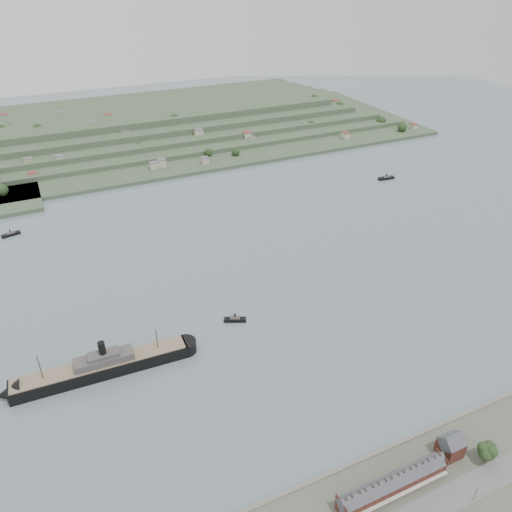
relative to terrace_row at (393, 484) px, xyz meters
name	(u,v)px	position (x,y,z in m)	size (l,w,h in m)	color
ground	(255,293)	(10.00, 168.02, -6.84)	(1400.00, 1400.00, 0.00)	slate
terrace_row	(393,484)	(0.00, 0.00, 0.00)	(55.60, 9.80, 11.07)	#472019
gabled_building	(451,445)	(37.50, 4.02, 1.34)	(10.40, 10.18, 14.09)	#472019
far_peninsula	(150,126)	(37.91, 561.12, 5.04)	(760.00, 309.00, 30.00)	#394E34
steamship	(97,368)	(-106.77, 131.95, -1.83)	(113.26, 17.32, 27.16)	black
tugboat	(235,319)	(-15.51, 143.87, -5.25)	(14.83, 9.50, 6.54)	black
ferry_west	(11,234)	(-145.76, 335.02, -5.44)	(16.08, 7.88, 5.81)	black
ferry_east	(386,178)	(228.66, 300.23, -5.20)	(18.54, 6.73, 6.80)	black
fig_tree	(488,451)	(50.20, -6.30, 2.13)	(10.23, 8.86, 11.42)	#3A2A1B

